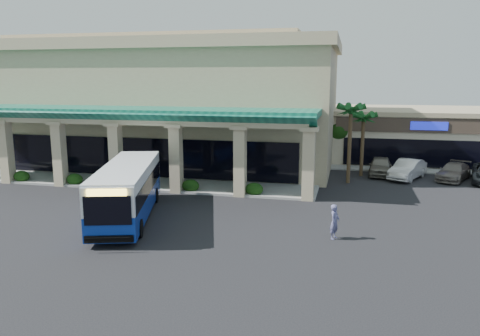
% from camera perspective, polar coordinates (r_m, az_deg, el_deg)
% --- Properties ---
extents(ground, '(110.00, 110.00, 0.00)m').
position_cam_1_polar(ground, '(26.98, -5.68, -5.88)').
color(ground, black).
extents(main_building, '(30.80, 14.80, 11.35)m').
position_cam_1_polar(main_building, '(43.70, -8.97, 7.99)').
color(main_building, tan).
rests_on(main_building, ground).
extents(arcade, '(30.00, 6.20, 5.70)m').
position_cam_1_polar(arcade, '(35.64, -14.43, 2.61)').
color(arcade, '#0F5A49').
rests_on(arcade, ground).
extents(strip_mall, '(22.50, 12.50, 4.90)m').
position_cam_1_polar(strip_mall, '(49.61, 24.34, 3.75)').
color(strip_mall, beige).
rests_on(strip_mall, ground).
extents(palm_0, '(2.40, 2.40, 6.60)m').
position_cam_1_polar(palm_0, '(35.68, 13.23, 3.40)').
color(palm_0, '#13491B').
rests_on(palm_0, ground).
extents(palm_1, '(2.40, 2.40, 5.80)m').
position_cam_1_polar(palm_1, '(38.72, 14.72, 3.30)').
color(palm_1, '#13491B').
rests_on(palm_1, ground).
extents(broadleaf_tree, '(2.60, 2.60, 4.81)m').
position_cam_1_polar(broadleaf_tree, '(43.74, 11.93, 3.59)').
color(broadleaf_tree, black).
rests_on(broadleaf_tree, ground).
extents(transit_bus, '(5.52, 11.06, 3.02)m').
position_cam_1_polar(transit_bus, '(27.04, -13.50, -2.78)').
color(transit_bus, '#0F319D').
rests_on(transit_bus, ground).
extents(pedestrian, '(0.61, 0.74, 1.73)m').
position_cam_1_polar(pedestrian, '(23.43, 11.46, -6.44)').
color(pedestrian, '#53537D').
rests_on(pedestrian, ground).
extents(car_silver, '(2.08, 4.50, 1.49)m').
position_cam_1_polar(car_silver, '(39.69, 16.74, 0.22)').
color(car_silver, gray).
rests_on(car_silver, ground).
extents(car_white, '(3.41, 4.86, 1.52)m').
position_cam_1_polar(car_white, '(38.86, 19.75, -0.16)').
color(car_white, silver).
rests_on(car_white, ground).
extents(car_red, '(3.53, 4.88, 1.31)m').
position_cam_1_polar(car_red, '(39.78, 24.58, -0.42)').
color(car_red, '#6A625B').
rests_on(car_red, ground).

